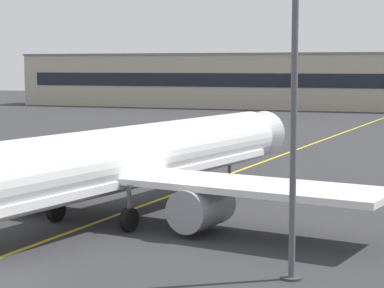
# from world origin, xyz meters

# --- Properties ---
(taxiway_centreline) EXTENTS (13.12, 179.56, 0.01)m
(taxiway_centreline) POSITION_xyz_m (0.00, 30.00, 0.00)
(taxiway_centreline) COLOR yellow
(taxiway_centreline) RESTS_ON ground
(airliner_foreground) EXTENTS (32.34, 41.28, 11.65)m
(airliner_foreground) POSITION_xyz_m (-0.74, 12.35, 3.37)
(airliner_foreground) COLOR white
(airliner_foreground) RESTS_ON ground
(apron_lamp_post) EXTENTS (2.24, 0.90, 14.47)m
(apron_lamp_post) POSITION_xyz_m (11.74, 4.19, 7.55)
(apron_lamp_post) COLOR #515156
(apron_lamp_post) RESTS_ON ground
(safety_cone_by_nose_gear) EXTENTS (0.44, 0.44, 0.55)m
(safety_cone_by_nose_gear) POSITION_xyz_m (0.80, 28.70, 0.26)
(safety_cone_by_nose_gear) COLOR orange
(safety_cone_by_nose_gear) RESTS_ON ground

